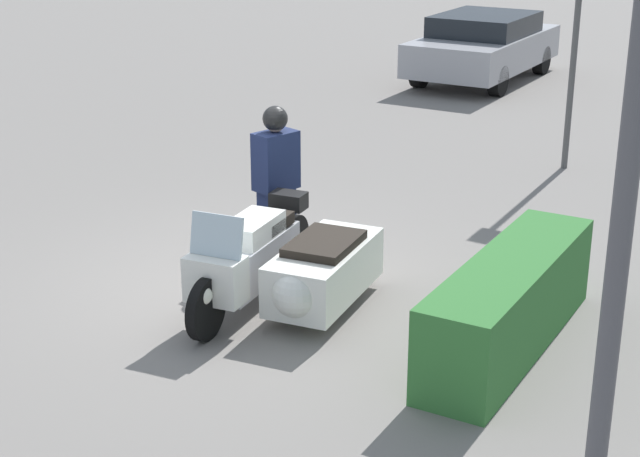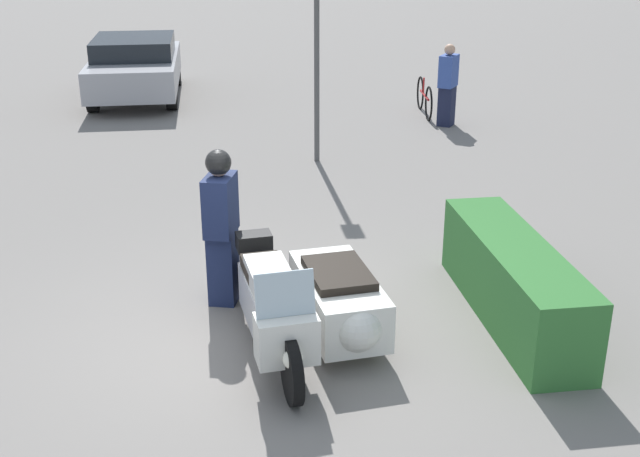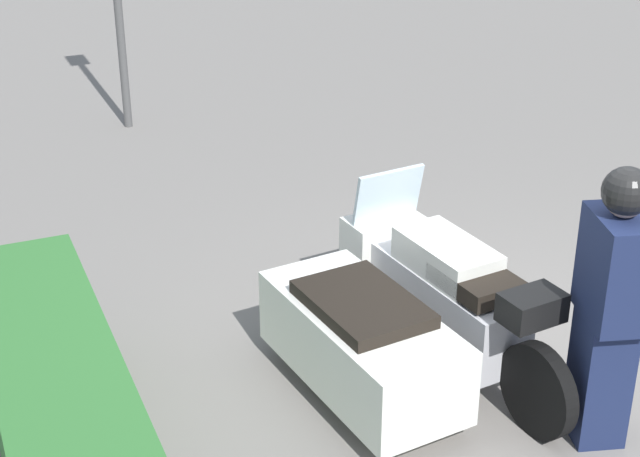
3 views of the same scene
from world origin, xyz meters
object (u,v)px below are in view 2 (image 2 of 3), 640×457
(traffic_light_far, at_px, (317,21))
(parked_car_background, at_px, (135,66))
(bicycle_parked, at_px, (424,98))
(hedge_bush_curbside, at_px, (513,281))
(officer_rider, at_px, (221,224))
(pedestrian_bystander, at_px, (448,85))
(police_motorcycle, at_px, (312,304))

(traffic_light_far, height_order, parked_car_background, traffic_light_far)
(parked_car_background, relative_size, bicycle_parked, 2.40)
(hedge_bush_curbside, relative_size, parked_car_background, 0.68)
(hedge_bush_curbside, xyz_separation_m, parked_car_background, (-11.51, -4.68, 0.31))
(officer_rider, xyz_separation_m, pedestrian_bystander, (-7.23, 4.65, -0.11))
(officer_rider, height_order, hedge_bush_curbside, officer_rider)
(officer_rider, relative_size, bicycle_parked, 0.99)
(hedge_bush_curbside, height_order, bicycle_parked, hedge_bush_curbside)
(officer_rider, xyz_separation_m, bicycle_parked, (-8.22, 4.46, -0.58))
(traffic_light_far, bearing_deg, pedestrian_bystander, 129.68)
(officer_rider, relative_size, traffic_light_far, 0.48)
(pedestrian_bystander, bearing_deg, parked_car_background, 6.17)
(hedge_bush_curbside, height_order, pedestrian_bystander, pedestrian_bystander)
(hedge_bush_curbside, relative_size, traffic_light_far, 0.79)
(hedge_bush_curbside, distance_m, parked_car_background, 12.43)
(hedge_bush_curbside, relative_size, pedestrian_bystander, 1.77)
(traffic_light_far, bearing_deg, police_motorcycle, -4.52)
(officer_rider, relative_size, parked_car_background, 0.41)
(traffic_light_far, relative_size, bicycle_parked, 2.05)
(officer_rider, xyz_separation_m, parked_car_background, (-10.69, -1.68, -0.19))
(police_motorcycle, bearing_deg, traffic_light_far, 165.28)
(police_motorcycle, xyz_separation_m, pedestrian_bystander, (-8.31, 3.81, 0.36))
(police_motorcycle, height_order, hedge_bush_curbside, police_motorcycle)
(police_motorcycle, height_order, bicycle_parked, police_motorcycle)
(parked_car_background, bearing_deg, bicycle_parked, -111.45)
(officer_rider, height_order, traffic_light_far, traffic_light_far)
(bicycle_parked, bearing_deg, traffic_light_far, -35.97)
(traffic_light_far, relative_size, parked_car_background, 0.86)
(police_motorcycle, relative_size, traffic_light_far, 0.69)
(parked_car_background, height_order, pedestrian_bystander, pedestrian_bystander)
(officer_rider, height_order, parked_car_background, officer_rider)
(police_motorcycle, height_order, officer_rider, officer_rider)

